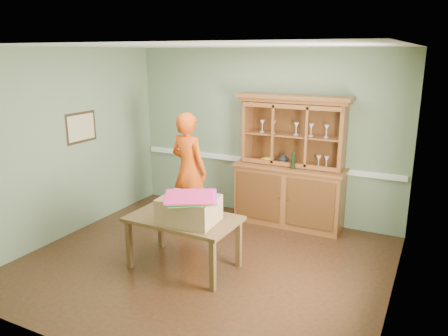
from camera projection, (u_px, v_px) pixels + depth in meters
The scene contains 14 objects.
floor at pixel (204, 263), 5.63m from camera, with size 4.50×4.50×0.00m, color #492917.
ceiling at pixel (201, 46), 4.94m from camera, with size 4.50×4.50×0.00m, color white.
wall_back at pixel (264, 134), 7.01m from camera, with size 4.50×4.50×0.00m, color gray.
wall_left at pixel (66, 144), 6.27m from camera, with size 4.00×4.00×0.00m, color gray.
wall_right at pixel (401, 186), 4.31m from camera, with size 4.00×4.00×0.00m, color gray.
wall_front at pixel (82, 214), 3.56m from camera, with size 4.50×4.50×0.00m, color gray.
chair_rail at pixel (263, 162), 7.11m from camera, with size 4.41×0.05×0.08m, color white.
framed_map at pixel (81, 127), 6.46m from camera, with size 0.03×0.60×0.46m.
window_panel at pixel (397, 179), 4.02m from camera, with size 0.03×0.96×1.36m.
china_hutch at pixel (290, 180), 6.74m from camera, with size 1.72×0.57×2.02m.
dining_table at pixel (184, 223), 5.37m from camera, with size 1.36×0.84×0.67m.
cardboard_box at pixel (189, 210), 5.18m from camera, with size 0.65×0.52×0.31m, color #A37D54.
kite_stack at pixel (190, 197), 5.07m from camera, with size 0.76×0.76×0.04m.
person at pixel (189, 170), 6.64m from camera, with size 0.65×0.43×1.78m, color #F8540F.
Camera 1 is at (2.54, -4.46, 2.63)m, focal length 35.00 mm.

